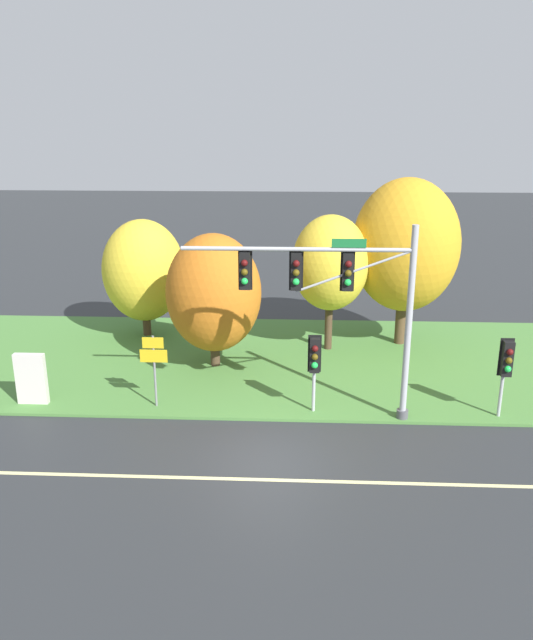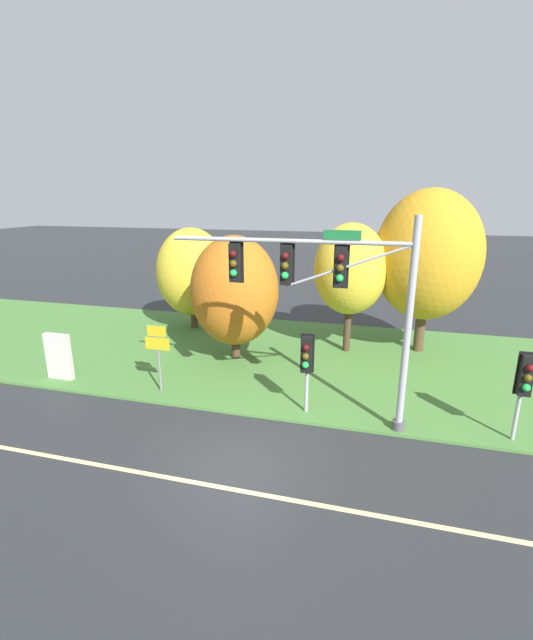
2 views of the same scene
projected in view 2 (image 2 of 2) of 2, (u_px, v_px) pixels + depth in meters
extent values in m
plane|color=#282B2D|center=(237.00, 461.00, 12.20)|extent=(160.00, 160.00, 0.00)
cube|color=beige|center=(222.00, 487.00, 11.09)|extent=(36.00, 0.16, 0.01)
cube|color=#477A38|center=(294.00, 357.00, 19.83)|extent=(48.00, 11.50, 0.10)
cylinder|color=#9EA0A5|center=(408.00, 330.00, 12.72)|extent=(0.22, 0.22, 6.67)
cylinder|color=#4C4C51|center=(398.00, 425.00, 13.62)|extent=(0.40, 0.40, 0.30)
cylinder|color=#9EA0A5|center=(287.00, 241.00, 12.95)|extent=(7.46, 0.14, 0.14)
cylinder|color=#9EA0A5|center=(348.00, 266.00, 12.68)|extent=(3.76, 0.08, 1.47)
cube|color=black|center=(341.00, 267.00, 12.73)|extent=(0.34, 0.28, 1.22)
cube|color=black|center=(341.00, 266.00, 12.88)|extent=(0.46, 0.04, 1.34)
sphere|color=#4C0C0C|center=(341.00, 258.00, 12.48)|extent=(0.22, 0.22, 0.22)
sphere|color=#51420C|center=(340.00, 268.00, 12.57)|extent=(0.22, 0.22, 0.22)
sphere|color=green|center=(340.00, 278.00, 12.65)|extent=(0.22, 0.22, 0.22)
cube|color=black|center=(286.00, 265.00, 13.15)|extent=(0.34, 0.28, 1.22)
cube|color=black|center=(287.00, 264.00, 13.30)|extent=(0.46, 0.04, 1.34)
sphere|color=#4C0C0C|center=(285.00, 256.00, 12.90)|extent=(0.22, 0.22, 0.22)
sphere|color=#51420C|center=(285.00, 266.00, 12.99)|extent=(0.22, 0.22, 0.22)
sphere|color=green|center=(285.00, 275.00, 13.07)|extent=(0.22, 0.22, 0.22)
cube|color=black|center=(235.00, 263.00, 13.57)|extent=(0.34, 0.28, 1.22)
cube|color=black|center=(237.00, 262.00, 13.72)|extent=(0.46, 0.04, 1.34)
sphere|color=#4C0C0C|center=(233.00, 254.00, 13.32)|extent=(0.22, 0.22, 0.22)
sphere|color=#51420C|center=(233.00, 264.00, 13.40)|extent=(0.22, 0.22, 0.22)
sphere|color=green|center=(233.00, 273.00, 13.49)|extent=(0.22, 0.22, 0.22)
cube|color=#196B33|center=(342.00, 235.00, 12.42)|extent=(1.10, 0.04, 0.28)
cylinder|color=#9EA0A5|center=(307.00, 375.00, 14.42)|extent=(0.12, 0.12, 2.73)
cube|color=black|center=(307.00, 354.00, 14.01)|extent=(0.34, 0.28, 1.22)
cube|color=black|center=(307.00, 353.00, 14.16)|extent=(0.46, 0.04, 1.34)
sphere|color=#4C0C0C|center=(306.00, 348.00, 13.76)|extent=(0.22, 0.22, 0.22)
sphere|color=#51420C|center=(306.00, 356.00, 13.85)|extent=(0.22, 0.22, 0.22)
sphere|color=green|center=(305.00, 365.00, 13.93)|extent=(0.22, 0.22, 0.22)
cylinder|color=#9EA0A5|center=(519.00, 398.00, 12.72)|extent=(0.12, 0.12, 2.76)
cube|color=black|center=(526.00, 376.00, 12.30)|extent=(0.34, 0.28, 1.22)
cube|color=black|center=(524.00, 373.00, 12.45)|extent=(0.46, 0.04, 1.34)
sphere|color=#4C0C0C|center=(530.00, 368.00, 12.05)|extent=(0.22, 0.22, 0.22)
sphere|color=#51420C|center=(528.00, 378.00, 12.13)|extent=(0.22, 0.22, 0.22)
sphere|color=green|center=(526.00, 388.00, 12.22)|extent=(0.22, 0.22, 0.22)
cylinder|color=slate|center=(159.00, 358.00, 15.97)|extent=(0.08, 0.08, 2.66)
cube|color=gold|center=(156.00, 331.00, 15.64)|extent=(0.75, 0.03, 0.40)
cube|color=gold|center=(157.00, 344.00, 15.78)|extent=(0.97, 0.03, 0.46)
cylinder|color=#4C3823|center=(194.00, 309.00, 23.90)|extent=(0.38, 0.38, 2.11)
ellipsoid|color=gold|center=(192.00, 272.00, 23.31)|extent=(3.83, 3.83, 4.78)
cylinder|color=#423021|center=(236.00, 336.00, 19.43)|extent=(0.39, 0.39, 2.07)
ellipsoid|color=#B76019|center=(235.00, 291.00, 18.84)|extent=(3.89, 3.89, 4.86)
cylinder|color=#423021|center=(348.00, 320.00, 20.18)|extent=(0.33, 0.33, 3.02)
ellipsoid|color=gold|center=(350.00, 269.00, 19.50)|extent=(3.34, 3.34, 4.18)
cylinder|color=#4C3823|center=(421.00, 318.00, 20.18)|extent=(0.47, 0.47, 3.27)
ellipsoid|color=#C68C1E|center=(428.00, 255.00, 19.36)|extent=(4.73, 4.73, 5.92)
cube|color=beige|center=(59.00, 356.00, 17.21)|extent=(1.10, 0.24, 1.90)
cube|color=#4C4C51|center=(54.00, 376.00, 17.56)|extent=(0.10, 0.20, 0.10)
cube|color=#4C4C51|center=(70.00, 378.00, 17.36)|extent=(0.10, 0.20, 0.10)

